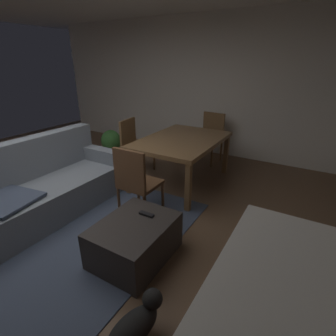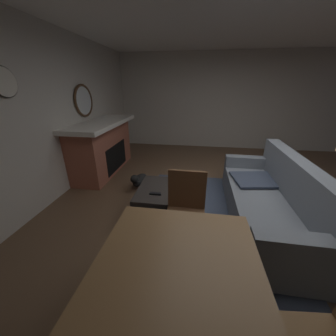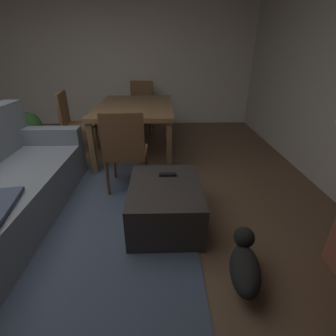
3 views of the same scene
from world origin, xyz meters
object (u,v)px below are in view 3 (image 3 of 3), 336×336
object	(u,v)px
ottoman_coffee_table	(165,204)
dining_chair_north	(73,120)
dining_chair_west	(125,148)
potted_plant	(29,127)
dining_chair_east	(141,103)
small_dog	(245,264)
dining_table	(135,110)
tv_remote	(168,175)

from	to	relation	value
ottoman_coffee_table	dining_chair_north	size ratio (longest dim) A/B	0.88
dining_chair_west	potted_plant	world-z (taller)	dining_chair_west
dining_chair_east	small_dog	distance (m)	3.78
potted_plant	small_dog	distance (m)	3.94
dining_table	potted_plant	size ratio (longest dim) A/B	2.86
ottoman_coffee_table	dining_chair_east	size ratio (longest dim) A/B	0.88
ottoman_coffee_table	dining_chair_north	world-z (taller)	dining_chair_north
tv_remote	dining_chair_west	size ratio (longest dim) A/B	0.17
potted_plant	small_dog	size ratio (longest dim) A/B	1.13
ottoman_coffee_table	small_dog	size ratio (longest dim) A/B	1.67
potted_plant	tv_remote	bearing A→B (deg)	-131.00
dining_chair_east	dining_chair_west	bearing A→B (deg)	179.76
dining_table	dining_chair_west	world-z (taller)	dining_chair_west
dining_table	small_dog	xyz separation A→B (m)	(-2.46, -0.95, -0.50)
tv_remote	ottoman_coffee_table	bearing A→B (deg)	171.28
dining_table	small_dog	size ratio (longest dim) A/B	3.22
dining_chair_east	potted_plant	bearing A→B (deg)	114.56
dining_chair_west	dining_chair_east	size ratio (longest dim) A/B	1.00
tv_remote	dining_chair_east	bearing A→B (deg)	8.43
dining_chair_east	tv_remote	bearing A→B (deg)	-171.12
ottoman_coffee_table	dining_table	distance (m)	1.89
dining_table	dining_chair_north	world-z (taller)	dining_chair_north
dining_chair_north	potted_plant	xyz separation A→B (m)	(0.37, 0.87, -0.22)
ottoman_coffee_table	small_dog	world-z (taller)	ottoman_coffee_table
tv_remote	dining_chair_north	bearing A→B (deg)	40.51
dining_chair_west	ottoman_coffee_table	bearing A→B (deg)	-144.64
small_dog	dining_table	bearing A→B (deg)	21.06
dining_chair_west	dining_chair_north	bearing A→B (deg)	38.52
ottoman_coffee_table	potted_plant	size ratio (longest dim) A/B	1.48
dining_chair_north	tv_remote	bearing A→B (deg)	-139.04
potted_plant	ottoman_coffee_table	bearing A→B (deg)	-133.77
ottoman_coffee_table	dining_chair_west	bearing A→B (deg)	35.36
small_dog	dining_chair_east	bearing A→B (deg)	14.43
ottoman_coffee_table	potted_plant	distance (m)	3.09
dining_chair_north	dining_chair_west	size ratio (longest dim) A/B	1.00
dining_table	potted_plant	bearing A→B (deg)	78.87
dining_chair_north	dining_chair_east	world-z (taller)	same
dining_chair_west	potted_plant	bearing A→B (deg)	49.52
ottoman_coffee_table	dining_chair_east	distance (m)	3.01
dining_table	small_dog	world-z (taller)	dining_table
dining_chair_north	dining_chair_west	xyz separation A→B (m)	(-1.18, -0.94, 0.00)
tv_remote	dining_chair_east	xyz separation A→B (m)	(2.79, 0.44, 0.11)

